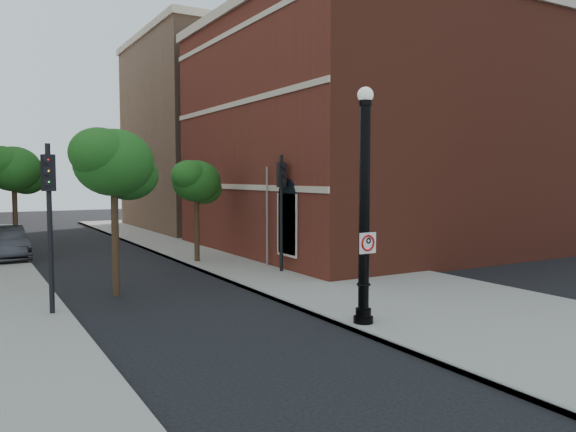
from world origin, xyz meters
TOP-DOWN VIEW (x-y plane):
  - ground at (0.00, 0.00)m, footprint 120.00×120.00m
  - sidewalk_right at (6.00, 10.00)m, footprint 8.00×60.00m
  - curb_edge at (2.05, 10.00)m, footprint 0.10×60.00m
  - brick_wall_building at (16.00, 14.00)m, footprint 22.30×16.30m
  - bg_building_tan_b at (16.00, 30.00)m, footprint 22.00×14.00m
  - lamppost at (2.52, 0.77)m, footprint 0.53×0.53m
  - no_parking_sign at (2.51, 0.61)m, footprint 0.55×0.07m
  - parked_car at (-4.96, 18.98)m, footprint 2.10×5.12m
  - traffic_signal_left at (-4.47, 6.05)m, footprint 0.37×0.43m
  - traffic_signal_right at (4.67, 8.99)m, footprint 0.33×0.41m
  - utility_pole at (4.80, 10.49)m, footprint 0.09×0.09m
  - street_tree_a at (-2.18, 8.08)m, footprint 3.09×2.79m
  - street_tree_b at (-4.36, 19.29)m, footprint 3.03×2.73m
  - street_tree_c at (2.70, 13.39)m, footprint 2.63×2.38m

SIDE VIEW (x-z plane):
  - ground at x=0.00m, z-range 0.00..0.00m
  - sidewalk_right at x=6.00m, z-range 0.00..0.12m
  - curb_edge at x=2.05m, z-range 0.00..0.14m
  - parked_car at x=-4.96m, z-range 0.00..1.65m
  - utility_pole at x=4.80m, z-range 0.00..4.42m
  - no_parking_sign at x=2.51m, z-range 1.99..2.54m
  - lamppost at x=2.52m, z-range -0.24..6.06m
  - traffic_signal_right at x=4.67m, z-range 0.85..5.73m
  - traffic_signal_left at x=-4.47m, z-range 0.85..5.77m
  - street_tree_c at x=2.70m, z-range 1.36..6.10m
  - street_tree_b at x=-4.36m, z-range 1.58..7.03m
  - street_tree_a at x=-2.18m, z-range 1.61..7.17m
  - brick_wall_building at x=16.00m, z-range 0.01..12.51m
  - bg_building_tan_b at x=16.00m, z-range 0.00..14.00m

